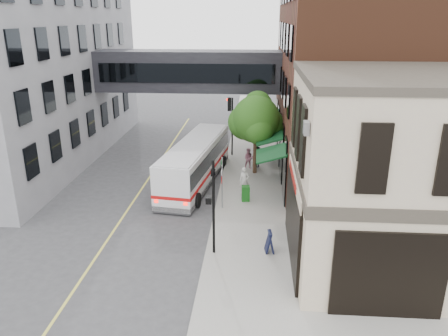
% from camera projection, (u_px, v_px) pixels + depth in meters
% --- Properties ---
extents(ground, '(120.00, 120.00, 0.00)m').
position_uv_depth(ground, '(200.00, 279.00, 18.40)').
color(ground, '#38383A').
rests_on(ground, ground).
extents(sidewalk_main, '(4.00, 60.00, 0.15)m').
position_uv_depth(sidewalk_main, '(252.00, 169.00, 31.41)').
color(sidewalk_main, gray).
rests_on(sidewalk_main, ground).
extents(corner_building, '(10.19, 8.12, 8.45)m').
position_uv_depth(corner_building, '(417.00, 175.00, 18.26)').
color(corner_building, beige).
rests_on(corner_building, ground).
extents(brick_building, '(13.76, 18.00, 14.00)m').
position_uv_depth(brick_building, '(372.00, 70.00, 29.51)').
color(brick_building, '#4D2818').
rests_on(brick_building, ground).
extents(skyway_bridge, '(14.00, 3.18, 3.00)m').
position_uv_depth(skyway_bridge, '(189.00, 71.00, 33.39)').
color(skyway_bridge, black).
rests_on(skyway_bridge, ground).
extents(traffic_signal_near, '(0.44, 0.22, 4.60)m').
position_uv_depth(traffic_signal_near, '(213.00, 196.00, 19.27)').
color(traffic_signal_near, black).
rests_on(traffic_signal_near, sidewalk_main).
extents(traffic_signal_far, '(0.53, 0.28, 4.50)m').
position_uv_depth(traffic_signal_far, '(230.00, 115.00, 33.27)').
color(traffic_signal_far, black).
rests_on(traffic_signal_far, sidewalk_main).
extents(street_sign_pole, '(0.08, 0.75, 3.00)m').
position_uv_depth(street_sign_pole, '(222.00, 178.00, 24.32)').
color(street_sign_pole, gray).
rests_on(street_sign_pole, sidewalk_main).
extents(street_tree, '(3.80, 3.20, 5.60)m').
position_uv_depth(street_tree, '(256.00, 119.00, 29.39)').
color(street_tree, '#382619').
rests_on(street_tree, sidewalk_main).
extents(lane_marking, '(0.12, 40.00, 0.01)m').
position_uv_depth(lane_marking, '(143.00, 188.00, 28.15)').
color(lane_marking, '#D8CC4C').
rests_on(lane_marking, ground).
extents(bus, '(3.68, 10.50, 2.77)m').
position_uv_depth(bus, '(196.00, 161.00, 28.44)').
color(bus, white).
rests_on(bus, ground).
extents(pedestrian_a, '(0.67, 0.51, 1.66)m').
position_uv_depth(pedestrian_a, '(244.00, 181.00, 26.64)').
color(pedestrian_a, silver).
rests_on(pedestrian_a, sidewalk_main).
extents(pedestrian_b, '(0.76, 0.60, 1.52)m').
position_uv_depth(pedestrian_b, '(249.00, 159.00, 30.94)').
color(pedestrian_b, '#CD849D').
rests_on(pedestrian_b, sidewalk_main).
extents(pedestrian_c, '(1.15, 1.01, 1.54)m').
position_uv_depth(pedestrian_c, '(257.00, 157.00, 31.29)').
color(pedestrian_c, black).
rests_on(pedestrian_c, sidewalk_main).
extents(newspaper_box, '(0.50, 0.45, 0.92)m').
position_uv_depth(newspaper_box, '(246.00, 193.00, 25.67)').
color(newspaper_box, '#125214').
rests_on(newspaper_box, sidewalk_main).
extents(sandwich_board, '(0.43, 0.61, 1.02)m').
position_uv_depth(sandwich_board, '(270.00, 242.00, 20.09)').
color(sandwich_board, black).
rests_on(sandwich_board, sidewalk_main).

